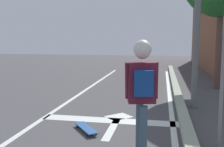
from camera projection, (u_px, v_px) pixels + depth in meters
name	position (u px, v px, depth m)	size (l,w,h in m)	color
lane_line_center	(36.00, 123.00, 5.81)	(0.12, 20.00, 0.01)	silver
lane_line_curbside	(174.00, 132.00, 5.27)	(0.12, 20.00, 0.01)	silver
stop_bar	(110.00, 120.00, 6.02)	(3.10, 0.40, 0.01)	silver
lane_arrow_stem	(112.00, 128.00, 5.48)	(0.16, 1.40, 0.01)	silver
lane_arrow_head	(119.00, 117.00, 6.30)	(0.56, 0.44, 0.01)	silver
curb_strip	(187.00, 130.00, 5.21)	(0.24, 24.00, 0.14)	#99A28C
skater	(142.00, 84.00, 3.79)	(0.47, 0.64, 1.74)	#395060
spare_skateboard	(86.00, 128.00, 5.31)	(0.65, 0.75, 0.08)	#275390
street_sign_post	(223.00, 60.00, 4.29)	(0.10, 0.44, 2.30)	slate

